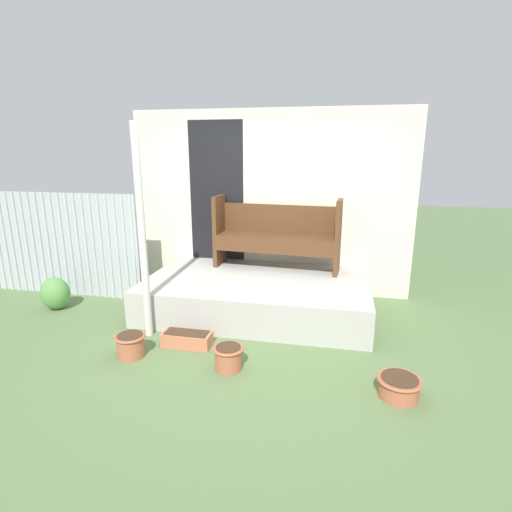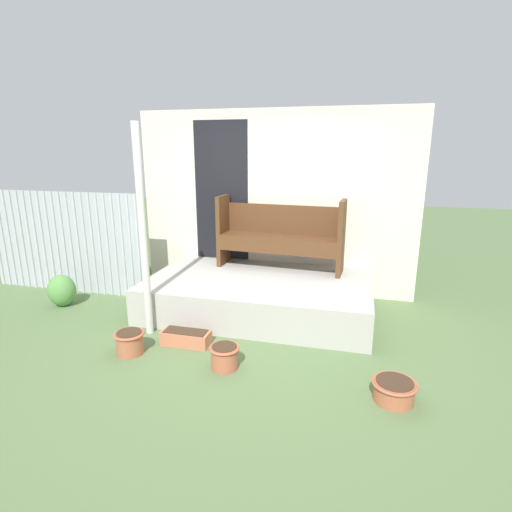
{
  "view_description": "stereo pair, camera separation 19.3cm",
  "coord_description": "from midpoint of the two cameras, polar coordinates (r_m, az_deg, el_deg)",
  "views": [
    {
      "loc": [
        0.92,
        -3.94,
        2.05
      ],
      "look_at": [
        0.03,
        0.29,
        0.89
      ],
      "focal_mm": 28.0,
      "sensor_mm": 36.0,
      "label": 1
    },
    {
      "loc": [
        1.11,
        -3.9,
        2.05
      ],
      "look_at": [
        0.03,
        0.29,
        0.89
      ],
      "focal_mm": 28.0,
      "sensor_mm": 36.0,
      "label": 2
    }
  ],
  "objects": [
    {
      "name": "flower_pot_right",
      "position": [
        3.75,
        18.3,
        -17.25
      ],
      "size": [
        0.38,
        0.38,
        0.18
      ],
      "color": "#B26042",
      "rests_on": "ground_plane"
    },
    {
      "name": "ground_plane",
      "position": [
        4.54,
        -2.46,
        -11.92
      ],
      "size": [
        24.0,
        24.0,
        0.0
      ],
      "primitive_type": "plane",
      "color": "#5B7547"
    },
    {
      "name": "fence_corrugated",
      "position": [
        6.42,
        -27.41,
        1.47
      ],
      "size": [
        2.53,
        0.05,
        1.48
      ],
      "color": "#ADB2B7",
      "rests_on": "ground_plane"
    },
    {
      "name": "porch_slab",
      "position": [
        5.21,
        -0.92,
        -5.58
      ],
      "size": [
        2.82,
        1.68,
        0.44
      ],
      "color": "#B2AFA8",
      "rests_on": "ground_plane"
    },
    {
      "name": "support_post",
      "position": [
        4.47,
        -17.18,
        2.88
      ],
      "size": [
        0.08,
        0.08,
        2.33
      ],
      "color": "silver",
      "rests_on": "ground_plane"
    },
    {
      "name": "flower_pot_middle",
      "position": [
        3.96,
        -5.4,
        -14.13
      ],
      "size": [
        0.3,
        0.3,
        0.23
      ],
      "color": "#B26042",
      "rests_on": "ground_plane"
    },
    {
      "name": "house_wall",
      "position": [
        5.78,
        0.57,
        7.59
      ],
      "size": [
        4.02,
        0.08,
        2.6
      ],
      "color": "beige",
      "rests_on": "ground_plane"
    },
    {
      "name": "flower_pot_left",
      "position": [
        4.38,
        -18.72,
        -11.87
      ],
      "size": [
        0.32,
        0.32,
        0.24
      ],
      "color": "#B26042",
      "rests_on": "ground_plane"
    },
    {
      "name": "shrub_by_fence",
      "position": [
        5.95,
        -27.59,
        -4.78
      ],
      "size": [
        0.38,
        0.34,
        0.43
      ],
      "color": "#599347",
      "rests_on": "ground_plane"
    },
    {
      "name": "planter_box_rect",
      "position": [
        4.46,
        -11.08,
        -11.58
      ],
      "size": [
        0.53,
        0.21,
        0.16
      ],
      "color": "#C67251",
      "rests_on": "ground_plane"
    },
    {
      "name": "bench",
      "position": [
        5.48,
        1.97,
        3.44
      ],
      "size": [
        1.75,
        0.52,
        0.99
      ],
      "rotation": [
        0.0,
        0.0,
        -0.07
      ],
      "color": "#54331C",
      "rests_on": "porch_slab"
    }
  ]
}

